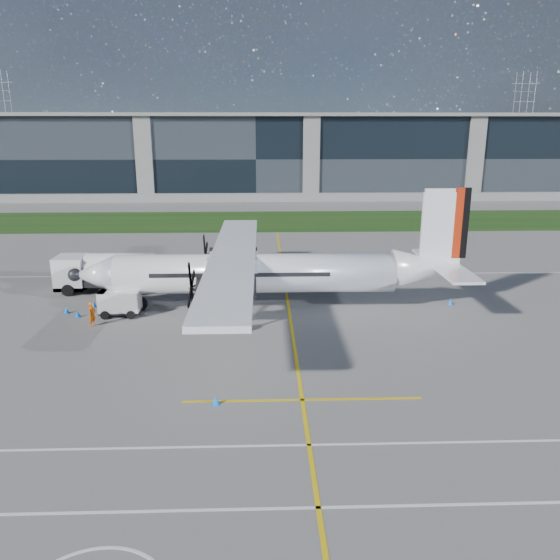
% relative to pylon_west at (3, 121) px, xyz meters
% --- Properties ---
extents(ground, '(400.00, 400.00, 0.00)m').
position_rel_pylon_west_xyz_m(ground, '(80.00, -110.00, -15.00)').
color(ground, '#64615E').
rests_on(ground, ground).
extents(grass_strip, '(400.00, 18.00, 0.04)m').
position_rel_pylon_west_xyz_m(grass_strip, '(80.00, -102.00, -14.98)').
color(grass_strip, '#163B10').
rests_on(grass_strip, ground).
extents(terminal_building, '(120.00, 20.00, 15.00)m').
position_rel_pylon_west_xyz_m(terminal_building, '(80.00, -70.00, -7.50)').
color(terminal_building, black).
rests_on(terminal_building, ground).
extents(tree_line, '(400.00, 6.00, 6.00)m').
position_rel_pylon_west_xyz_m(tree_line, '(80.00, -10.00, -12.00)').
color(tree_line, black).
rests_on(tree_line, ground).
extents(pylon_west, '(9.00, 4.60, 30.00)m').
position_rel_pylon_west_xyz_m(pylon_west, '(0.00, 0.00, 0.00)').
color(pylon_west, gray).
rests_on(pylon_west, ground).
extents(pylon_east, '(9.00, 4.60, 30.00)m').
position_rel_pylon_west_xyz_m(pylon_east, '(165.00, 0.00, 0.00)').
color(pylon_east, gray).
rests_on(pylon_east, ground).
extents(yellow_taxiway_centerline, '(0.20, 70.00, 0.01)m').
position_rel_pylon_west_xyz_m(yellow_taxiway_centerline, '(83.00, -140.00, -14.99)').
color(yellow_taxiway_centerline, yellow).
rests_on(yellow_taxiway_centerline, ground).
extents(white_lane_line, '(90.00, 0.15, 0.01)m').
position_rel_pylon_west_xyz_m(white_lane_line, '(80.00, -164.00, -14.99)').
color(white_lane_line, white).
rests_on(white_lane_line, ground).
extents(turboprop_aircraft, '(28.85, 29.92, 8.98)m').
position_rel_pylon_west_xyz_m(turboprop_aircraft, '(81.61, -141.80, -10.51)').
color(turboprop_aircraft, white).
rests_on(turboprop_aircraft, ground).
extents(fuel_tanker_truck, '(8.55, 2.78, 3.21)m').
position_rel_pylon_west_xyz_m(fuel_tanker_truck, '(67.63, -136.75, -13.40)').
color(fuel_tanker_truck, silver).
rests_on(fuel_tanker_truck, ground).
extents(baggage_tug, '(3.03, 1.82, 1.82)m').
position_rel_pylon_west_xyz_m(baggage_tug, '(70.78, -142.85, -14.09)').
color(baggage_tug, silver).
rests_on(baggage_tug, ground).
extents(ground_crew_person, '(0.79, 0.93, 1.95)m').
position_rel_pylon_west_xyz_m(ground_crew_person, '(69.43, -145.01, -14.02)').
color(ground_crew_person, '#F25907').
rests_on(ground_crew_person, ground).
extents(safety_cone_tail, '(0.36, 0.36, 0.50)m').
position_rel_pylon_west_xyz_m(safety_cone_tail, '(95.41, -141.27, -14.75)').
color(safety_cone_tail, blue).
rests_on(safety_cone_tail, ground).
extents(safety_cone_nose_port, '(0.36, 0.36, 0.50)m').
position_rel_pylon_west_xyz_m(safety_cone_nose_port, '(67.78, -143.13, -14.75)').
color(safety_cone_nose_port, blue).
rests_on(safety_cone_nose_port, ground).
extents(safety_cone_stbdwing, '(0.36, 0.36, 0.50)m').
position_rel_pylon_west_xyz_m(safety_cone_stbdwing, '(79.73, -126.96, -14.75)').
color(safety_cone_stbdwing, blue).
rests_on(safety_cone_stbdwing, ground).
extents(safety_cone_portwing, '(0.36, 0.36, 0.50)m').
position_rel_pylon_west_xyz_m(safety_cone_portwing, '(78.72, -156.30, -14.75)').
color(safety_cone_portwing, blue).
rests_on(safety_cone_portwing, ground).
extents(safety_cone_fwd, '(0.36, 0.36, 0.50)m').
position_rel_pylon_west_xyz_m(safety_cone_fwd, '(66.70, -142.29, -14.75)').
color(safety_cone_fwd, blue).
rests_on(safety_cone_fwd, ground).
extents(safety_cone_nose_stbd, '(0.36, 0.36, 0.50)m').
position_rel_pylon_west_xyz_m(safety_cone_nose_stbd, '(68.28, -140.92, -14.75)').
color(safety_cone_nose_stbd, blue).
rests_on(safety_cone_nose_stbd, ground).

